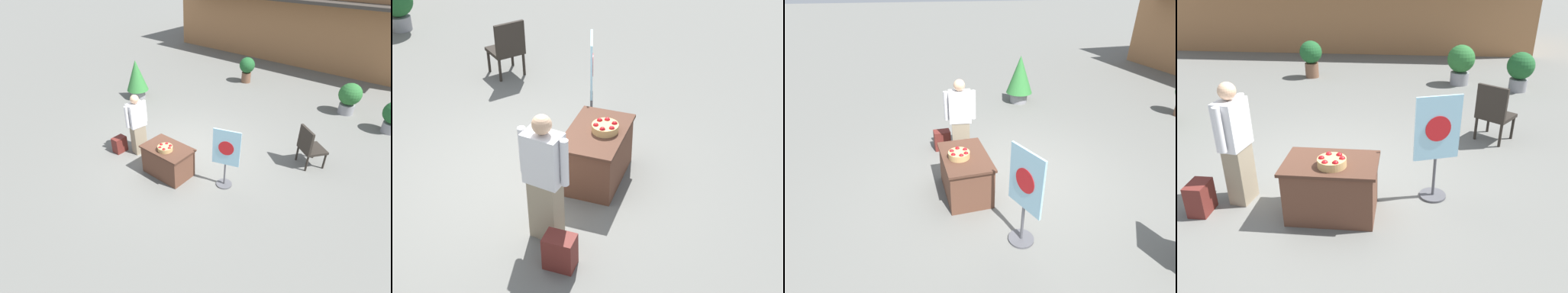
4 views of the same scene
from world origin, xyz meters
The scene contains 8 objects.
ground_plane centered at (0.00, 0.00, 0.00)m, with size 120.00×120.00×0.00m, color slate.
display_table centered at (0.26, -0.96, 0.37)m, with size 1.14×0.74×0.73m.
apple_basket centered at (0.30, -1.07, 0.79)m, with size 0.34×0.34×0.13m.
person_visitor centered at (-0.99, -0.77, 0.82)m, with size 0.32×0.60×1.62m.
backpack centered at (-1.41, -1.10, 0.21)m, with size 0.24×0.34×0.42m.
poster_board centered at (1.54, -0.46, 0.79)m, with size 0.59×0.36×1.43m.
patio_chair centered at (2.66, 1.48, 0.56)m, with size 0.77×0.77×1.04m.
potted_plant_near_left centered at (3.90, 4.63, 0.55)m, with size 0.66×0.66×0.97m.
Camera 2 is at (-5.33, -2.76, 4.43)m, focal length 50.00 mm.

